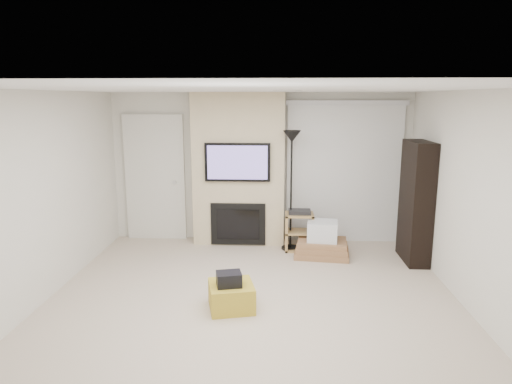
{
  "coord_description": "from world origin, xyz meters",
  "views": [
    {
      "loc": [
        0.29,
        -4.88,
        2.41
      ],
      "look_at": [
        0.0,
        1.2,
        1.15
      ],
      "focal_mm": 32.0,
      "sensor_mm": 36.0,
      "label": 1
    }
  ],
  "objects_px": {
    "ottoman": "(231,296)",
    "av_stand": "(299,229)",
    "bookshelf": "(416,202)",
    "floor_lamp": "(292,157)",
    "box_stack": "(322,243)"
  },
  "relations": [
    {
      "from": "box_stack",
      "to": "bookshelf",
      "type": "bearing_deg",
      "value": -5.67
    },
    {
      "from": "av_stand",
      "to": "bookshelf",
      "type": "xyz_separation_m",
      "value": [
        1.69,
        -0.4,
        0.55
      ]
    },
    {
      "from": "ottoman",
      "to": "floor_lamp",
      "type": "height_order",
      "value": "floor_lamp"
    },
    {
      "from": "box_stack",
      "to": "av_stand",
      "type": "bearing_deg",
      "value": 141.85
    },
    {
      "from": "ottoman",
      "to": "av_stand",
      "type": "bearing_deg",
      "value": 67.69
    },
    {
      "from": "ottoman",
      "to": "box_stack",
      "type": "relative_size",
      "value": 0.56
    },
    {
      "from": "av_stand",
      "to": "bookshelf",
      "type": "height_order",
      "value": "bookshelf"
    },
    {
      "from": "floor_lamp",
      "to": "av_stand",
      "type": "bearing_deg",
      "value": -11.05
    },
    {
      "from": "floor_lamp",
      "to": "box_stack",
      "type": "bearing_deg",
      "value": -31.59
    },
    {
      "from": "av_stand",
      "to": "ottoman",
      "type": "bearing_deg",
      "value": -112.31
    },
    {
      "from": "av_stand",
      "to": "floor_lamp",
      "type": "bearing_deg",
      "value": 168.95
    },
    {
      "from": "floor_lamp",
      "to": "bookshelf",
      "type": "height_order",
      "value": "floor_lamp"
    },
    {
      "from": "ottoman",
      "to": "av_stand",
      "type": "xyz_separation_m",
      "value": [
        0.88,
        2.14,
        0.2
      ]
    },
    {
      "from": "av_stand",
      "to": "bookshelf",
      "type": "distance_m",
      "value": 1.83
    },
    {
      "from": "bookshelf",
      "to": "av_stand",
      "type": "bearing_deg",
      "value": 166.57
    }
  ]
}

